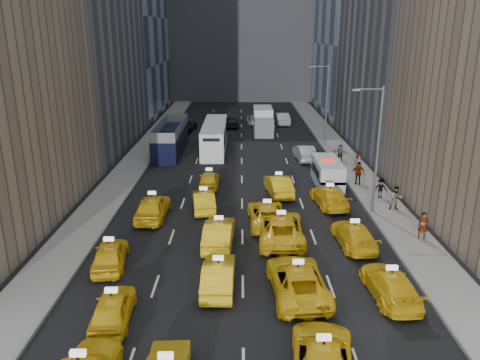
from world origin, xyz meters
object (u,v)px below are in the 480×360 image
at_px(double_decker, 171,138).
at_px(box_truck, 263,121).
at_px(pedestrian_0, 423,226).
at_px(taxi_2, 322,358).
at_px(nypd_van, 327,173).
at_px(city_bus, 215,137).

bearing_deg(double_decker, box_truck, 44.31).
relative_size(box_truck, pedestrian_0, 4.02).
distance_m(taxi_2, nypd_van, 23.36).
bearing_deg(taxi_2, box_truck, -81.93).
distance_m(city_bus, box_truck, 10.59).
bearing_deg(box_truck, nypd_van, -81.62).
xyz_separation_m(double_decker, pedestrian_0, (18.71, -22.17, -0.57)).
height_order(double_decker, box_truck, double_decker).
bearing_deg(double_decker, taxi_2, -72.26).
distance_m(box_truck, pedestrian_0, 33.14).
distance_m(nypd_van, double_decker, 18.45).
xyz_separation_m(double_decker, city_bus, (4.61, 0.95, -0.13)).
height_order(nypd_van, double_decker, double_decker).
xyz_separation_m(box_truck, pedestrian_0, (8.41, -32.05, -0.52)).
height_order(double_decker, city_bus, double_decker).
bearing_deg(city_bus, nypd_van, -44.48).
height_order(nypd_van, box_truck, box_truck).
distance_m(nypd_van, city_bus, 15.71).
bearing_deg(nypd_van, city_bus, 133.29).
xyz_separation_m(taxi_2, box_truck, (-0.24, 43.88, 0.83)).
xyz_separation_m(nypd_van, city_bus, (-10.16, 11.98, 0.43)).
xyz_separation_m(city_bus, box_truck, (5.69, 8.93, 0.08)).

